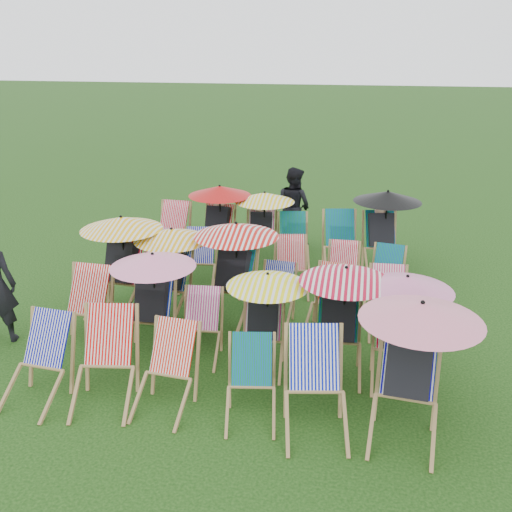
% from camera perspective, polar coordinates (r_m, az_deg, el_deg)
% --- Properties ---
extents(ground, '(100.00, 100.00, 0.00)m').
position_cam_1_polar(ground, '(8.33, -0.58, -6.62)').
color(ground, black).
rests_on(ground, ground).
extents(deckchair_0, '(0.69, 0.91, 0.93)m').
position_cam_1_polar(deckchair_0, '(6.89, -21.13, -9.93)').
color(deckchair_0, olive).
rests_on(deckchair_0, ground).
extents(deckchair_1, '(0.80, 1.01, 1.01)m').
position_cam_1_polar(deckchair_1, '(6.61, -14.95, -10.19)').
color(deckchair_1, olive).
rests_on(deckchair_1, ground).
extents(deckchair_2, '(0.67, 0.88, 0.90)m').
position_cam_1_polar(deckchair_2, '(6.40, -9.08, -11.32)').
color(deckchair_2, olive).
rests_on(deckchair_2, ground).
extents(deckchair_3, '(0.67, 0.85, 0.84)m').
position_cam_1_polar(deckchair_3, '(6.18, -0.51, -12.65)').
color(deckchair_3, olive).
rests_on(deckchair_3, ground).
extents(deckchair_4, '(0.82, 1.03, 1.01)m').
position_cam_1_polar(deckchair_4, '(6.00, 6.00, -12.95)').
color(deckchair_4, olive).
rests_on(deckchair_4, ground).
extents(deckchair_5, '(1.22, 1.28, 1.45)m').
position_cam_1_polar(deckchair_5, '(5.97, 15.19, -10.86)').
color(deckchair_5, olive).
rests_on(deckchair_5, ground).
extents(deckchair_6, '(0.69, 0.94, 0.99)m').
position_cam_1_polar(deckchair_6, '(7.88, -17.14, -5.23)').
color(deckchair_6, olive).
rests_on(deckchair_6, ground).
extents(deckchair_7, '(1.10, 1.15, 1.30)m').
position_cam_1_polar(deckchair_7, '(7.47, -10.59, -4.48)').
color(deckchair_7, olive).
rests_on(deckchair_7, ground).
extents(deckchair_8, '(0.61, 0.81, 0.83)m').
position_cam_1_polar(deckchair_8, '(7.32, -5.68, -7.10)').
color(deckchair_8, olive).
rests_on(deckchair_8, ground).
extents(deckchair_9, '(1.01, 1.07, 1.20)m').
position_cam_1_polar(deckchair_9, '(7.00, 0.75, -6.38)').
color(deckchair_9, olive).
rests_on(deckchair_9, ground).
extents(deckchair_10, '(1.11, 1.17, 1.32)m').
position_cam_1_polar(deckchair_10, '(6.94, 8.39, -6.25)').
color(deckchair_10, olive).
rests_on(deckchair_10, ground).
extents(deckchair_11, '(1.09, 1.13, 1.29)m').
position_cam_1_polar(deckchair_11, '(6.93, 14.18, -6.93)').
color(deckchair_11, olive).
rests_on(deckchair_11, ground).
extents(deckchair_12, '(1.20, 1.27, 1.42)m').
position_cam_1_polar(deckchair_12, '(8.69, -13.64, -0.61)').
color(deckchair_12, olive).
rests_on(deckchair_12, ground).
extents(deckchair_13, '(1.09, 1.16, 1.29)m').
position_cam_1_polar(deckchair_13, '(8.42, -8.83, -1.44)').
color(deckchair_13, olive).
rests_on(deckchair_13, ground).
extents(deckchair_14, '(1.21, 1.28, 1.43)m').
position_cam_1_polar(deckchair_14, '(8.14, -2.55, -1.46)').
color(deckchair_14, olive).
rests_on(deckchair_14, ground).
extents(deckchair_15, '(0.60, 0.79, 0.82)m').
position_cam_1_polar(deckchair_15, '(8.15, 1.87, -4.06)').
color(deckchair_15, olive).
rests_on(deckchair_15, ground).
extents(deckchair_16, '(0.71, 0.89, 0.88)m').
position_cam_1_polar(deckchair_16, '(7.99, 7.31, -4.52)').
color(deckchair_16, olive).
rests_on(deckchair_16, ground).
extents(deckchair_17, '(0.61, 0.83, 0.87)m').
position_cam_1_polar(deckchair_17, '(8.10, 13.12, -4.60)').
color(deckchair_17, olive).
rests_on(deckchair_17, ground).
extents(deckchair_18, '(0.66, 0.83, 0.82)m').
position_cam_1_polar(deckchair_18, '(9.78, -10.25, -0.06)').
color(deckchair_18, olive).
rests_on(deckchair_18, ground).
extents(deckchair_19, '(0.70, 0.90, 0.90)m').
position_cam_1_polar(deckchair_19, '(9.41, -5.82, -0.42)').
color(deckchair_19, olive).
rests_on(deckchair_19, ground).
extents(deckchair_20, '(0.67, 0.86, 0.86)m').
position_cam_1_polar(deckchair_20, '(9.25, -2.33, -0.87)').
color(deckchair_20, olive).
rests_on(deckchair_20, ground).
extents(deckchair_21, '(0.71, 0.88, 0.86)m').
position_cam_1_polar(deckchair_21, '(9.15, 3.56, -1.11)').
color(deckchair_21, olive).
rests_on(deckchair_21, ground).
extents(deckchair_22, '(0.55, 0.77, 0.83)m').
position_cam_1_polar(deckchair_22, '(9.07, 8.64, -1.62)').
color(deckchair_22, olive).
rests_on(deckchair_22, ground).
extents(deckchair_23, '(0.66, 0.84, 0.83)m').
position_cam_1_polar(deckchair_23, '(9.05, 12.81, -1.98)').
color(deckchair_23, olive).
rests_on(deckchair_23, ground).
extents(deckchair_24, '(0.70, 0.94, 0.98)m').
position_cam_1_polar(deckchair_24, '(10.78, -8.66, 2.44)').
color(deckchair_24, olive).
rests_on(deckchair_24, ground).
extents(deckchair_25, '(1.15, 1.20, 1.36)m').
position_cam_1_polar(deckchair_25, '(10.54, -4.00, 3.49)').
color(deckchair_25, olive).
rests_on(deckchair_25, ground).
extents(deckchair_26, '(1.08, 1.16, 1.28)m').
position_cam_1_polar(deckchair_26, '(10.35, 0.58, 2.98)').
color(deckchair_26, olive).
rests_on(deckchair_26, ground).
extents(deckchair_27, '(0.74, 0.92, 0.90)m').
position_cam_1_polar(deckchair_27, '(10.27, 3.75, 1.46)').
color(deckchair_27, olive).
rests_on(deckchair_27, ground).
extents(deckchair_28, '(0.81, 1.02, 0.99)m').
position_cam_1_polar(deckchair_28, '(10.17, 8.54, 1.34)').
color(deckchair_28, olive).
rests_on(deckchair_28, ground).
extents(deckchair_29, '(1.18, 1.28, 1.40)m').
position_cam_1_polar(deckchair_29, '(10.22, 12.65, 2.60)').
color(deckchair_29, olive).
rests_on(deckchair_29, ground).
extents(person_rear, '(0.96, 0.91, 1.56)m').
position_cam_1_polar(person_rear, '(11.30, 3.77, 4.98)').
color(person_rear, black).
rests_on(person_rear, ground).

